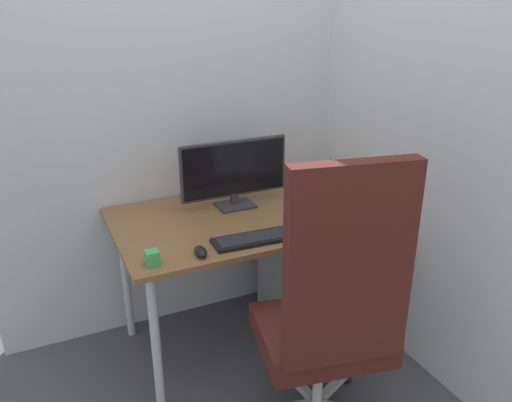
% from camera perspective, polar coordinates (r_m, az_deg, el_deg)
% --- Properties ---
extents(ground_plane, '(8.00, 8.00, 0.00)m').
position_cam_1_polar(ground_plane, '(2.90, -0.51, -15.03)').
color(ground_plane, '#4C4C51').
extents(wall_back, '(2.47, 0.04, 2.80)m').
position_cam_1_polar(wall_back, '(2.73, -4.43, 14.62)').
color(wall_back, silver).
rests_on(wall_back, ground_plane).
extents(wall_side_right, '(0.04, 1.91, 2.80)m').
position_cam_1_polar(wall_side_right, '(2.59, 15.67, 13.52)').
color(wall_side_right, silver).
rests_on(wall_side_right, ground_plane).
extents(desk, '(1.35, 0.78, 0.74)m').
position_cam_1_polar(desk, '(2.56, -0.56, -2.94)').
color(desk, brown).
rests_on(desk, ground_plane).
extents(office_chair, '(0.59, 0.58, 1.26)m').
position_cam_1_polar(office_chair, '(2.01, 8.65, -11.87)').
color(office_chair, black).
rests_on(office_chair, ground_plane).
extents(filing_cabinet, '(0.39, 0.48, 0.63)m').
position_cam_1_polar(filing_cabinet, '(2.90, 5.68, -7.71)').
color(filing_cabinet, gray).
rests_on(filing_cabinet, ground_plane).
extents(monitor, '(0.57, 0.15, 0.35)m').
position_cam_1_polar(monitor, '(2.57, -2.47, 3.39)').
color(monitor, '#333338').
rests_on(monitor, desk).
extents(keyboard, '(0.48, 0.16, 0.02)m').
position_cam_1_polar(keyboard, '(2.27, 1.00, -4.04)').
color(keyboard, black).
rests_on(keyboard, desk).
extents(mouse, '(0.06, 0.10, 0.03)m').
position_cam_1_polar(mouse, '(2.14, -6.27, -5.66)').
color(mouse, black).
rests_on(mouse, desk).
extents(pen_holder, '(0.07, 0.07, 0.17)m').
position_cam_1_polar(pen_holder, '(2.92, 7.89, 2.53)').
color(pen_holder, slate).
rests_on(pen_holder, desk).
extents(notebook, '(0.22, 0.25, 0.01)m').
position_cam_1_polar(notebook, '(2.54, 7.28, -1.39)').
color(notebook, black).
rests_on(notebook, desk).
extents(coffee_mug, '(0.12, 0.08, 0.11)m').
position_cam_1_polar(coffee_mug, '(2.66, 12.28, 0.49)').
color(coffee_mug, purple).
rests_on(coffee_mug, desk).
extents(desk_clamp_accessory, '(0.05, 0.05, 0.06)m').
position_cam_1_polar(desk_clamp_accessory, '(2.09, -11.60, -6.27)').
color(desk_clamp_accessory, '#3FAD59').
rests_on(desk_clamp_accessory, desk).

